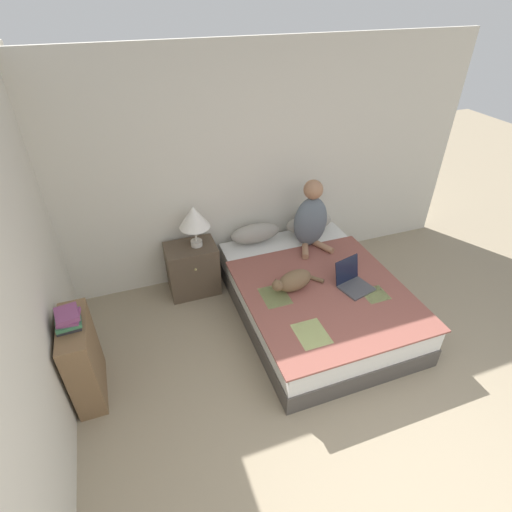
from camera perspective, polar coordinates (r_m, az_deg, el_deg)
name	(u,v)px	position (r m, az deg, el deg)	size (l,w,h in m)	color
wall_back	(254,168)	(4.46, -0.32, 12.48)	(5.22, 0.05, 2.55)	beige
wall_side	(21,306)	(2.94, -30.55, -6.23)	(0.05, 4.17, 2.55)	beige
bed	(315,298)	(4.25, 8.43, -5.94)	(1.57, 2.07, 0.45)	#4C4742
pillow_near	(255,233)	(4.59, -0.12, 3.27)	(0.58, 0.22, 0.22)	gray
pillow_far	(309,223)	(4.84, 7.57, 4.69)	(0.58, 0.22, 0.22)	gray
person_sitting	(311,219)	(4.46, 7.86, 5.33)	(0.40, 0.39, 0.80)	slate
cat_tabby	(294,281)	(3.91, 5.40, -3.55)	(0.58, 0.28, 0.20)	brown
laptop_open	(353,282)	(4.07, 13.67, -3.56)	(0.36, 0.38, 0.27)	#424247
nightstand	(193,269)	(4.53, -9.04, -1.80)	(0.55, 0.41, 0.60)	brown
table_lamp	(194,218)	(4.20, -8.85, 5.41)	(0.33, 0.33, 0.47)	beige
bookshelf	(83,359)	(3.69, -23.47, -13.37)	(0.22, 0.60, 0.79)	brown
book_stack_top	(68,319)	(3.38, -25.27, -8.16)	(0.20, 0.25, 0.13)	#2D2D33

